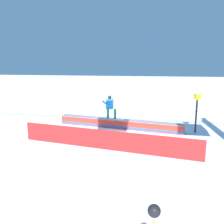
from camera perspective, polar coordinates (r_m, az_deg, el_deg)
The scene contains 5 objects.
ground_plane at distance 15.04m, azimuth 1.54°, elevation -3.75°, with size 120.00×120.00×0.00m, color white.
grind_box at distance 14.98m, azimuth 1.55°, elevation -2.83°, with size 7.70×1.82×0.55m.
snowboarder at distance 14.94m, azimuth -0.44°, elevation 1.34°, with size 1.57×0.56×1.44m.
safety_fence at distance 11.31m, azimuth -1.57°, elevation -6.49°, with size 8.66×0.06×0.91m, color red.
trail_marker at distance 14.63m, azimuth 19.05°, elevation -0.08°, with size 0.40×0.10×2.21m.
Camera 1 is at (-2.31, 14.34, 3.92)m, focal length 39.26 mm.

